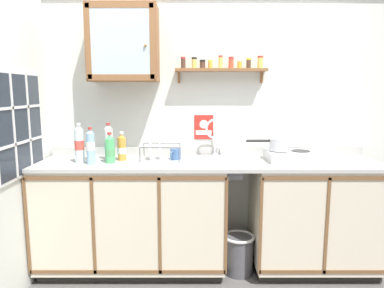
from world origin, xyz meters
TOP-DOWN VIEW (x-y plane):
  - back_wall at (0.00, 0.75)m, footprint 3.48×0.07m
  - lower_cabinet_run at (-0.65, 0.44)m, footprint 1.57×0.59m
  - lower_cabinet_run_right at (0.91, 0.44)m, footprint 1.05×0.59m
  - countertop at (0.00, 0.43)m, footprint 2.84×0.62m
  - backsplash at (0.00, 0.72)m, footprint 2.84×0.02m
  - sink at (0.05, 0.48)m, footprint 0.52×0.48m
  - hot_plate_stove at (0.70, 0.47)m, footprint 0.39×0.34m
  - saucepan at (0.60, 0.50)m, footprint 0.37×0.17m
  - bottle_water_blue_0 at (-0.95, 0.31)m, footprint 0.07×0.07m
  - bottle_soda_green_1 at (-0.81, 0.38)m, footprint 0.08×0.08m
  - bottle_opaque_white_2 at (-0.85, 0.50)m, footprint 0.07×0.07m
  - bottle_detergent_teal_3 at (-1.01, 0.51)m, footprint 0.07×0.07m
  - bottle_water_clear_4 at (-1.06, 0.38)m, footprint 0.08×0.08m
  - bottle_juice_amber_5 at (-0.74, 0.49)m, footprint 0.08×0.08m
  - dish_rack at (-0.42, 0.47)m, footprint 0.35×0.27m
  - mug at (-0.28, 0.46)m, footprint 0.09×0.12m
  - wall_cabinet at (-0.72, 0.58)m, footprint 0.58×0.31m
  - spice_shelf at (0.12, 0.66)m, footprint 0.80×0.14m
  - warning_sign at (-0.03, 0.72)m, footprint 0.17×0.01m
  - window at (-1.44, 0.18)m, footprint 0.03×0.71m
  - trash_bin at (0.26, 0.36)m, footprint 0.27×0.27m

SIDE VIEW (x-z plane):
  - trash_bin at x=0.26m, z-range 0.01..0.35m
  - lower_cabinet_run at x=-0.65m, z-range 0.00..0.94m
  - lower_cabinet_run_right at x=0.91m, z-range 0.00..0.94m
  - countertop at x=0.00m, z-range 0.93..0.96m
  - sink at x=0.05m, z-range 0.71..1.18m
  - dish_rack at x=-0.42m, z-range 0.91..1.07m
  - hot_plate_stove at x=0.70m, z-range 0.96..1.04m
  - backsplash at x=0.00m, z-range 0.96..1.04m
  - mug at x=-0.28m, z-range 0.96..1.07m
  - bottle_detergent_teal_3 at x=-1.01m, z-range 0.95..1.18m
  - bottle_juice_amber_5 at x=-0.74m, z-range 0.95..1.19m
  - bottle_soda_green_1 at x=-0.81m, z-range 0.95..1.20m
  - saucepan at x=0.60m, z-range 1.05..1.15m
  - bottle_opaque_white_2 at x=-0.85m, z-range 0.94..1.26m
  - bottle_water_blue_0 at x=-0.95m, z-range 0.95..1.26m
  - bottle_water_clear_4 at x=-1.06m, z-range 0.95..1.28m
  - back_wall at x=0.00m, z-range 0.01..2.41m
  - warning_sign at x=-0.03m, z-range 1.11..1.33m
  - window at x=-1.44m, z-range 0.90..1.69m
  - spice_shelf at x=0.12m, z-range 1.63..1.86m
  - wall_cabinet at x=-0.72m, z-range 1.62..2.25m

